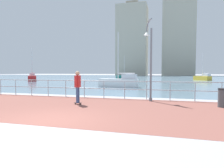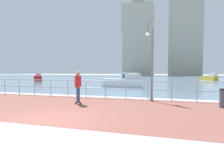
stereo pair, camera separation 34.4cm
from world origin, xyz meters
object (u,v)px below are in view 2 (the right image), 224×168
trash_bin (224,98)px  sailboat_teal (209,78)px  skateboarder (78,84)px  sailboat_yellow (38,78)px  lamppost (151,56)px  sailboat_red (130,77)px  sailboat_navy (123,82)px

trash_bin → sailboat_teal: 34.14m
skateboarder → trash_bin: skateboarder is taller
sailboat_teal → skateboarder: bearing=-108.3°
trash_bin → sailboat_yellow: (-27.64, 21.88, 0.14)m
sailboat_yellow → lamppost: bearing=-40.7°
lamppost → sailboat_yellow: (-23.97, 20.63, -2.07)m
skateboarder → trash_bin: (7.19, 1.13, -0.59)m
skateboarder → sailboat_red: sailboat_red is taller
sailboat_navy → sailboat_teal: sailboat_navy is taller
skateboarder → sailboat_yellow: 30.79m
trash_bin → sailboat_navy: (-7.84, 11.03, 0.12)m
trash_bin → lamppost: bearing=161.1°
trash_bin → sailboat_navy: size_ratio=0.15×
skateboarder → sailboat_red: (-5.90, 39.81, -0.52)m
sailboat_navy → sailboat_red: (-5.25, 27.65, -0.04)m
skateboarder → sailboat_teal: (11.54, 34.98, -0.53)m
skateboarder → trash_bin: size_ratio=1.90×
sailboat_navy → sailboat_teal: size_ratio=1.10×
sailboat_yellow → sailboat_teal: sailboat_yellow is taller
trash_bin → sailboat_yellow: bearing=141.6°
sailboat_navy → lamppost: bearing=-66.9°
sailboat_navy → sailboat_yellow: size_ratio=0.96×
lamppost → sailboat_teal: size_ratio=0.87×
sailboat_navy → sailboat_yellow: 22.58m
sailboat_yellow → sailboat_teal: 34.15m
sailboat_red → sailboat_teal: bearing=-15.5°
sailboat_navy → sailboat_red: 28.15m
skateboarder → sailboat_teal: bearing=71.7°
sailboat_yellow → sailboat_teal: bearing=20.5°
sailboat_yellow → sailboat_red: sailboat_yellow is taller
skateboarder → sailboat_yellow: (-20.45, 23.01, -0.45)m
sailboat_navy → sailboat_yellow: bearing=151.3°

